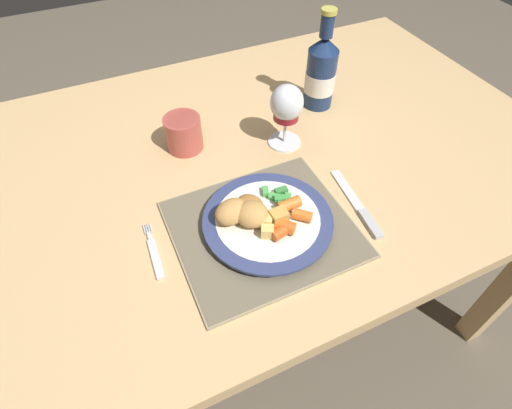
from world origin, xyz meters
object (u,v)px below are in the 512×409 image
object	(u,v)px
bottle	(321,72)
dinner_plate	(268,221)
table_knife	(360,208)
drinking_cup	(183,132)
fork	(155,254)
wine_glass	(286,105)
dining_table	(237,184)

from	to	relation	value
bottle	dinner_plate	bearing A→B (deg)	-133.14
table_knife	drinking_cup	distance (m)	0.41
fork	drinking_cup	size ratio (longest dim) A/B	1.57
dinner_plate	bottle	world-z (taller)	bottle
wine_glass	drinking_cup	distance (m)	0.23
table_knife	bottle	size ratio (longest dim) A/B	0.80
bottle	drinking_cup	distance (m)	0.36
dining_table	drinking_cup	xyz separation A→B (m)	(-0.09, 0.08, 0.12)
dinner_plate	bottle	bearing A→B (deg)	46.86
wine_glass	bottle	bearing A→B (deg)	33.78
dinner_plate	fork	world-z (taller)	dinner_plate
table_knife	drinking_cup	xyz separation A→B (m)	(-0.25, 0.32, 0.04)
dining_table	drinking_cup	world-z (taller)	drinking_cup
drinking_cup	dining_table	bearing A→B (deg)	-41.10
dinner_plate	wine_glass	bearing A→B (deg)	55.82
wine_glass	bottle	world-z (taller)	bottle
fork	bottle	bearing A→B (deg)	29.47
dining_table	dinner_plate	bearing A→B (deg)	-96.34
table_knife	wine_glass	size ratio (longest dim) A/B	1.29
dinner_plate	bottle	size ratio (longest dim) A/B	1.02
dining_table	dinner_plate	world-z (taller)	dinner_plate
bottle	table_knife	bearing A→B (deg)	-107.12
drinking_cup	dinner_plate	bearing A→B (deg)	-76.75
table_knife	bottle	distance (m)	0.37
dinner_plate	bottle	distance (m)	0.42
table_knife	bottle	world-z (taller)	bottle
table_knife	dining_table	bearing A→B (deg)	123.28
table_knife	wine_glass	bearing A→B (deg)	99.18
fork	dinner_plate	bearing A→B (deg)	-7.18
dinner_plate	fork	bearing A→B (deg)	172.82
dinner_plate	wine_glass	distance (m)	0.26
dinner_plate	table_knife	bearing A→B (deg)	-11.08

